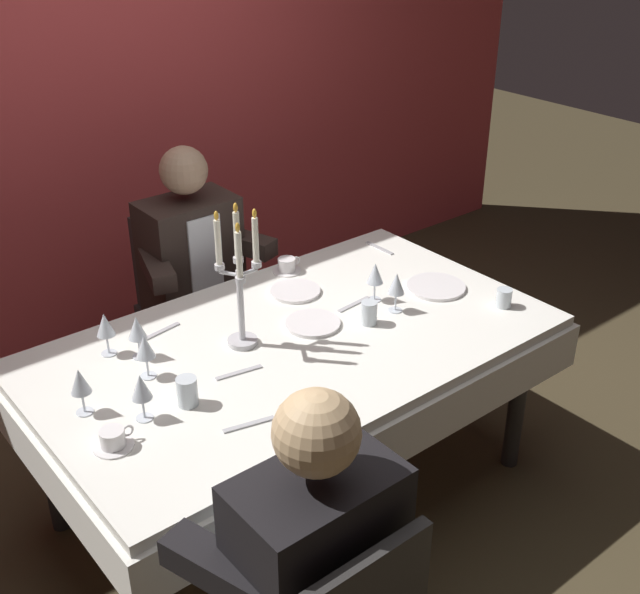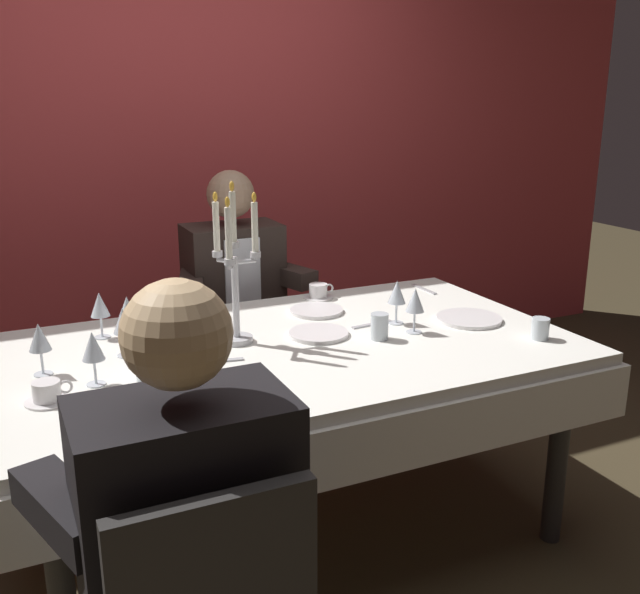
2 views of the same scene
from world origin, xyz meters
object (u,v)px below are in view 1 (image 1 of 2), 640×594
at_px(water_tumbler_1, 187,392).
at_px(coffee_cup_1, 113,439).
at_px(wine_glass_1, 141,388).
at_px(dinner_plate_2, 313,323).
at_px(wine_glass_4, 145,347).
at_px(seated_diner_0, 318,561).
at_px(water_tumbler_0, 504,298).
at_px(wine_glass_0, 396,285).
at_px(wine_glass_5, 80,383).
at_px(wine_glass_3, 105,326).
at_px(wine_glass_2, 375,274).
at_px(wine_glass_6, 137,329).
at_px(dining_table, 294,366).
at_px(candelabra, 240,285).
at_px(coffee_cup_0, 287,266).
at_px(water_tumbler_2, 369,313).
at_px(dinner_plate_0, 295,291).
at_px(seated_diner_1, 190,254).
at_px(dinner_plate_1, 436,287).

relative_size(water_tumbler_1, coffee_cup_1, 0.75).
relative_size(wine_glass_1, water_tumbler_1, 1.66).
height_order(dinner_plate_2, wine_glass_4, wine_glass_4).
bearing_deg(seated_diner_0, water_tumbler_0, 21.97).
xyz_separation_m(wine_glass_0, wine_glass_5, (-1.23, 0.14, 0.00)).
relative_size(wine_glass_3, coffee_cup_1, 1.24).
bearing_deg(dinner_plate_2, wine_glass_1, -170.98).
height_order(wine_glass_3, water_tumbler_1, wine_glass_3).
distance_m(wine_glass_0, wine_glass_2, 0.12).
relative_size(wine_glass_0, wine_glass_5, 1.00).
relative_size(wine_glass_2, wine_glass_6, 1.00).
bearing_deg(water_tumbler_1, seated_diner_0, -96.32).
xyz_separation_m(dining_table, wine_glass_4, (-0.54, 0.12, 0.24)).
distance_m(candelabra, wine_glass_1, 0.54).
bearing_deg(wine_glass_0, wine_glass_2, 92.10).
distance_m(wine_glass_2, coffee_cup_0, 0.45).
bearing_deg(water_tumbler_2, dining_table, 163.19).
bearing_deg(water_tumbler_0, water_tumbler_2, 155.09).
relative_size(candelabra, wine_glass_1, 3.35).
bearing_deg(water_tumbler_0, wine_glass_6, 156.28).
bearing_deg(dining_table, wine_glass_1, -172.51).
bearing_deg(wine_glass_0, wine_glass_4, 168.54).
bearing_deg(dining_table, wine_glass_2, 4.94).
bearing_deg(dinner_plate_0, wine_glass_0, -59.91).
relative_size(candelabra, wine_glass_6, 3.35).
bearing_deg(candelabra, coffee_cup_0, 37.68).
xyz_separation_m(water_tumbler_1, coffee_cup_1, (-0.28, -0.05, -0.02)).
bearing_deg(seated_diner_1, wine_glass_1, -127.42).
bearing_deg(water_tumbler_2, coffee_cup_0, 87.32).
relative_size(wine_glass_4, water_tumbler_0, 2.18).
xyz_separation_m(wine_glass_0, water_tumbler_0, (0.36, -0.24, -0.08)).
relative_size(wine_glass_2, coffee_cup_0, 1.24).
distance_m(dining_table, wine_glass_3, 0.71).
distance_m(water_tumbler_0, coffee_cup_0, 0.92).
bearing_deg(dinner_plate_1, wine_glass_0, -173.13).
distance_m(candelabra, wine_glass_3, 0.49).
bearing_deg(wine_glass_4, wine_glass_2, -4.74).
height_order(dinner_plate_1, dinner_plate_2, same).
distance_m(wine_glass_6, water_tumbler_1, 0.36).
bearing_deg(wine_glass_1, wine_glass_6, 64.34).
distance_m(dinner_plate_2, wine_glass_3, 0.76).
xyz_separation_m(wine_glass_6, coffee_cup_0, (0.82, 0.22, -0.09)).
bearing_deg(seated_diner_0, dinner_plate_2, 52.17).
height_order(candelabra, water_tumbler_0, candelabra).
xyz_separation_m(dining_table, water_tumbler_1, (-0.51, -0.11, 0.17)).
bearing_deg(wine_glass_3, seated_diner_0, -91.08).
xyz_separation_m(wine_glass_6, seated_diner_0, (-0.10, -1.13, -0.12)).
bearing_deg(water_tumbler_1, seated_diner_1, 58.96).
bearing_deg(candelabra, water_tumbler_1, -150.11).
distance_m(water_tumbler_1, coffee_cup_1, 0.29).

